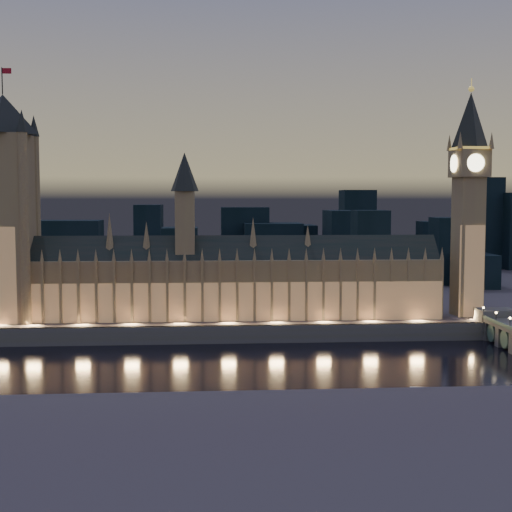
{
  "coord_description": "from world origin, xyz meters",
  "views": [
    {
      "loc": [
        -17.63,
        -273.17,
        64.27
      ],
      "look_at": [
        5.0,
        55.0,
        38.0
      ],
      "focal_mm": 50.0,
      "sensor_mm": 36.0,
      "label": 1
    }
  ],
  "objects": [
    {
      "name": "ground_plane",
      "position": [
        0.0,
        0.0,
        0.0
      ],
      "size": [
        2000.0,
        2000.0,
        0.0
      ],
      "primitive_type": "plane",
      "color": "black",
      "rests_on": "ground"
    },
    {
      "name": "city_backdrop",
      "position": [
        39.0,
        247.09,
        30.51
      ],
      "size": [
        471.75,
        215.63,
        74.0
      ],
      "color": "black",
      "rests_on": "north_bank"
    },
    {
      "name": "north_bank",
      "position": [
        0.0,
        520.0,
        4.0
      ],
      "size": [
        2000.0,
        960.0,
        8.0
      ],
      "primitive_type": "cube",
      "color": "#46343F",
      "rests_on": "ground"
    },
    {
      "name": "palace_of_westminster",
      "position": [
        -8.81,
        61.75,
        26.37
      ],
      "size": [
        202.0,
        22.15,
        78.0
      ],
      "color": "#907357",
      "rests_on": "north_bank"
    },
    {
      "name": "victoria_tower",
      "position": [
        -110.0,
        61.92,
        65.35
      ],
      "size": [
        31.68,
        31.68,
        115.81
      ],
      "color": "#907357",
      "rests_on": "north_bank"
    },
    {
      "name": "river_boat",
      "position": [
        56.44,
        -58.0,
        1.56
      ],
      "size": [
        39.33,
        15.39,
        4.5
      ],
      "color": "#575946",
      "rests_on": "ground"
    },
    {
      "name": "elizabeth_tower",
      "position": [
        108.0,
        61.93,
        71.34
      ],
      "size": [
        18.0,
        18.0,
        113.47
      ],
      "color": "#907357",
      "rests_on": "north_bank"
    },
    {
      "name": "embankment_wall",
      "position": [
        0.0,
        41.0,
        4.0
      ],
      "size": [
        2000.0,
        2.5,
        8.0
      ],
      "primitive_type": "cube",
      "color": "#575946",
      "rests_on": "ground"
    }
  ]
}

